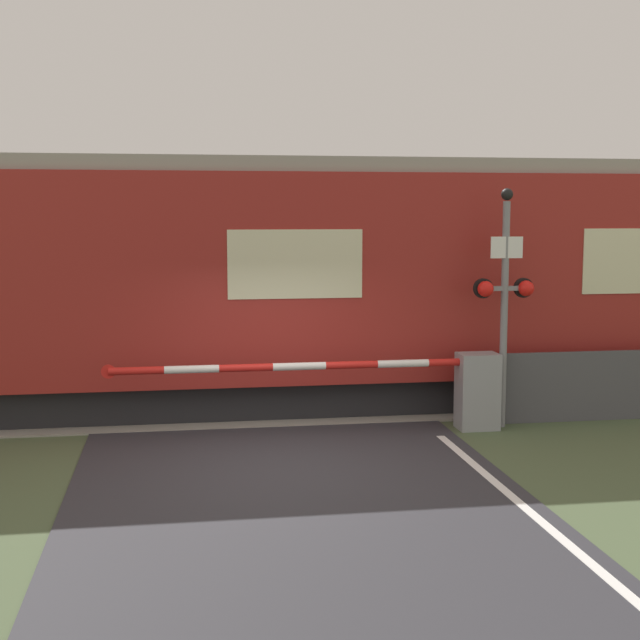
% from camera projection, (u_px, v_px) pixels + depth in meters
% --- Properties ---
extents(ground_plane, '(80.00, 80.00, 0.00)m').
position_uv_depth(ground_plane, '(284.00, 464.00, 11.59)').
color(ground_plane, '#475638').
extents(track_bed, '(36.00, 3.20, 0.13)m').
position_uv_depth(track_bed, '(259.00, 405.00, 15.05)').
color(track_bed, gray).
rests_on(track_bed, ground_plane).
extents(train, '(20.55, 2.82, 4.10)m').
position_uv_depth(train, '(285.00, 282.00, 14.87)').
color(train, black).
rests_on(train, ground_plane).
extents(crossing_barrier, '(5.82, 0.44, 1.15)m').
position_uv_depth(crossing_barrier, '(447.00, 387.00, 13.32)').
color(crossing_barrier, gray).
rests_on(crossing_barrier, ground_plane).
extents(signal_post, '(0.94, 0.26, 3.61)m').
position_uv_depth(signal_post, '(505.00, 293.00, 13.36)').
color(signal_post, gray).
rests_on(signal_post, ground_plane).
extents(roadside_fence, '(3.68, 0.06, 1.10)m').
position_uv_depth(roadside_fence, '(582.00, 386.00, 13.93)').
color(roadside_fence, '#4C4C51').
rests_on(roadside_fence, ground_plane).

